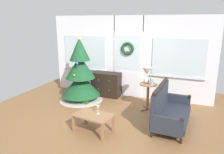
# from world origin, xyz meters

# --- Properties ---
(ground_plane) EXTENTS (6.76, 6.76, 0.00)m
(ground_plane) POSITION_xyz_m (0.00, 0.00, 0.00)
(ground_plane) COLOR brown
(back_wall_with_door) EXTENTS (5.20, 0.19, 2.55)m
(back_wall_with_door) POSITION_xyz_m (0.00, 2.08, 1.28)
(back_wall_with_door) COLOR white
(back_wall_with_door) RESTS_ON ground
(christmas_tree) EXTENTS (1.32, 1.32, 1.99)m
(christmas_tree) POSITION_xyz_m (-1.21, 1.15, 0.76)
(christmas_tree) COLOR #4C331E
(christmas_tree) RESTS_ON ground
(dresser_cabinet) EXTENTS (0.90, 0.45, 0.78)m
(dresser_cabinet) POSITION_xyz_m (-0.63, 1.79, 0.39)
(dresser_cabinet) COLOR black
(dresser_cabinet) RESTS_ON ground
(settee_sofa) EXTENTS (0.79, 1.62, 0.96)m
(settee_sofa) POSITION_xyz_m (1.49, 0.45, 0.38)
(settee_sofa) COLOR black
(settee_sofa) RESTS_ON ground
(side_table) EXTENTS (0.50, 0.48, 0.74)m
(side_table) POSITION_xyz_m (0.86, 1.17, 0.52)
(side_table) COLOR #8E6642
(side_table) RESTS_ON ground
(table_lamp) EXTENTS (0.28, 0.28, 0.44)m
(table_lamp) POSITION_xyz_m (0.80, 1.21, 1.02)
(table_lamp) COLOR silver
(table_lamp) RESTS_ON side_table
(flower_vase) EXTENTS (0.11, 0.10, 0.35)m
(flower_vase) POSITION_xyz_m (0.96, 1.11, 0.85)
(flower_vase) COLOR #99ADBC
(flower_vase) RESTS_ON side_table
(coffee_table) EXTENTS (0.91, 0.65, 0.40)m
(coffee_table) POSITION_xyz_m (0.02, -0.49, 0.34)
(coffee_table) COLOR #8E6642
(coffee_table) RESTS_ON ground
(wine_glass) EXTENTS (0.08, 0.08, 0.20)m
(wine_glass) POSITION_xyz_m (0.10, -0.41, 0.54)
(wine_glass) COLOR silver
(wine_glass) RESTS_ON coffee_table
(gift_box) EXTENTS (0.17, 0.15, 0.17)m
(gift_box) POSITION_xyz_m (-0.91, 0.87, 0.08)
(gift_box) COLOR #266633
(gift_box) RESTS_ON ground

